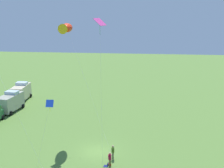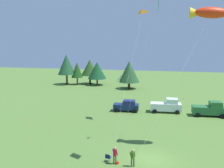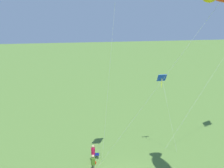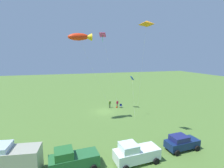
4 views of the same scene
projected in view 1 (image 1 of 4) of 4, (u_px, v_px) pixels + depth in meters
name	position (u px, v px, depth m)	size (l,w,h in m)	color
ground_plane	(98.00, 152.00, 38.26)	(160.00, 160.00, 0.00)	#527832
person_kite_flyer	(113.00, 151.00, 36.18)	(0.57, 0.43, 1.74)	#3C4C30
folding_chair	(107.00, 166.00, 33.96)	(0.54, 0.54, 0.82)	#0C1757
person_spectator	(110.00, 158.00, 34.51)	(0.60, 0.43, 1.74)	brown
backpack_on_grass	(110.00, 165.00, 34.92)	(0.32, 0.22, 0.22)	red
van_motorhome_grey	(11.00, 102.00, 52.59)	(5.65, 3.19, 3.34)	#A5A590
van_camper_beige	(21.00, 92.00, 58.66)	(5.48, 2.78, 3.34)	beige
kite_large_fish	(66.00, 28.00, 40.03)	(9.00, 7.69, 15.27)	red
kite_diamond_blue	(49.00, 105.00, 32.84)	(0.51, 2.25, 7.78)	blue
kite_diamond_rainbow	(100.00, 25.00, 34.59)	(4.55, 1.45, 16.07)	#D23D94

